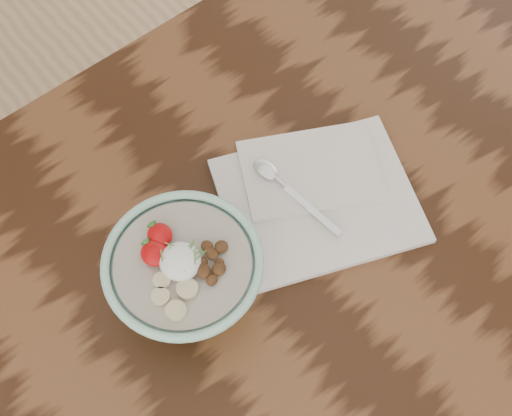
# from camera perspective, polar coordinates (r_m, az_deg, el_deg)

# --- Properties ---
(table) EXTENTS (1.60, 0.90, 0.75)m
(table) POSITION_cam_1_polar(r_m,az_deg,el_deg) (1.10, 0.79, -6.10)
(table) COLOR black
(table) RESTS_ON ground
(breakfast_bowl) EXTENTS (0.21, 0.21, 0.14)m
(breakfast_bowl) POSITION_cam_1_polar(r_m,az_deg,el_deg) (0.94, -5.68, -5.41)
(breakfast_bowl) COLOR #9DD4BD
(breakfast_bowl) RESTS_ON table
(napkin) EXTENTS (0.34, 0.31, 0.02)m
(napkin) POSITION_cam_1_polar(r_m,az_deg,el_deg) (1.06, 4.88, 1.14)
(napkin) COLOR silver
(napkin) RESTS_ON table
(spoon) EXTENTS (0.04, 0.17, 0.01)m
(spoon) POSITION_cam_1_polar(r_m,az_deg,el_deg) (1.05, 1.71, 2.31)
(spoon) COLOR silver
(spoon) RESTS_ON napkin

